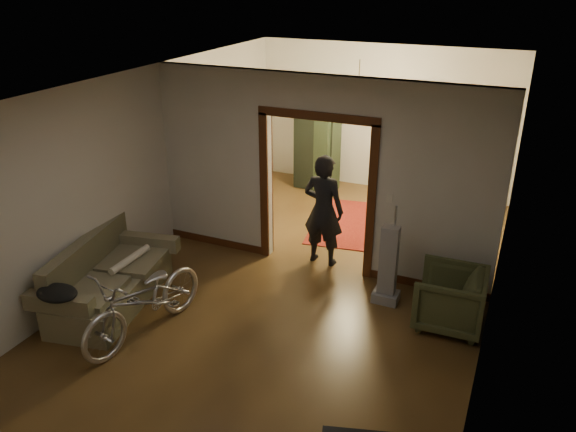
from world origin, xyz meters
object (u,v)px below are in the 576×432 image
Objects in this scene: sofa at (110,274)px; locker at (317,148)px; desk at (425,183)px; bicycle at (145,300)px; armchair at (450,298)px; person at (323,210)px.

locker reaches higher than sofa.
bicycle is at bearing -111.90° from desk.
desk is (2.23, 5.48, -0.06)m from bicycle.
armchair is 0.49× the size of person.
person is (2.12, 2.19, 0.40)m from sofa.
person reaches higher than armchair.
desk is at bearing 77.92° from bicycle.
bicycle is at bearing -64.77° from armchair.
desk is at bearing 47.64° from sofa.
sofa is 5.19m from locker.
locker is at bearing 68.61° from sofa.
armchair is 0.74× the size of desk.
person is 1.03× the size of locker.
sofa is 4.31m from armchair.
locker is (-1.22, 2.91, -0.02)m from person.
bicycle is 2.21× the size of armchair.
person is at bearing 34.57° from sofa.
sofa reaches higher than armchair.
locker is (0.06, 5.48, 0.35)m from bicycle.
desk is at bearing -104.69° from person.
bicycle is 5.91m from desk.
armchair is 5.01m from locker.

